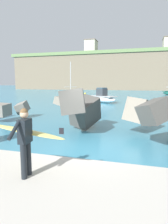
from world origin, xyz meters
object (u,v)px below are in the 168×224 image
Objects in this scene: boat_near_right at (103,98)px; station_building_central at (91,48)px; surfer_with_board at (26,136)px; boat_near_left at (69,93)px; mooring_buoy_inner at (85,94)px.

station_building_central is at bearing 105.82° from boat_near_right.
surfer_with_board is 37.91m from boat_near_left.
boat_near_right is 64.92m from station_building_central.
surfer_with_board is 86.48m from station_building_central.
surfer_with_board is 4.79× the size of mooring_buoy_inner.
mooring_buoy_inner is at bearing 103.87° from surfer_with_board.
surfer_with_board is 41.57m from mooring_buoy_inner.
mooring_buoy_inner is at bearing 63.25° from boat_near_left.
mooring_buoy_inner is 46.78m from station_building_central.
boat_near_right reaches higher than mooring_buoy_inner.
boat_near_left reaches higher than boat_near_right.
boat_near_right is at bearing -74.18° from station_building_central.
mooring_buoy_inner is at bearing -77.46° from station_building_central.
boat_near_left is 16.73m from boat_near_right.
station_building_central is at bearing 102.54° from mooring_buoy_inner.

